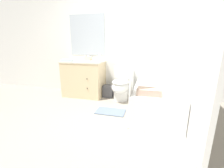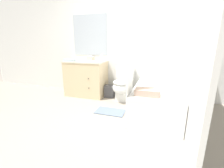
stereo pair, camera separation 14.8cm
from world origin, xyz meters
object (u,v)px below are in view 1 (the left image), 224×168
wastebasket (108,91)px  bath_mat (111,112)px  sink_faucet (87,59)px  tissue_box (88,58)px  vanity_cabinet (84,78)px  toilet (121,85)px  soap_dispenser (100,58)px  bath_towel_folded (149,91)px  hand_towel_folded (67,60)px  bathtub (156,98)px

wastebasket → bath_mat: bearing=-70.9°
sink_faucet → tissue_box: (0.06, -0.02, 0.01)m
vanity_cabinet → sink_faucet: bearing=90.0°
toilet → soap_dispenser: 0.80m
tissue_box → soap_dispenser: (0.32, -0.09, 0.03)m
bath_towel_folded → bath_mat: 0.89m
soap_dispenser → bath_mat: soap_dispenser is taller
sink_faucet → soap_dispenser: soap_dispenser is taller
wastebasket → hand_towel_folded: bearing=-166.5°
sink_faucet → toilet: bearing=-16.2°
hand_towel_folded → toilet: bearing=5.2°
tissue_box → wastebasket: bearing=-15.1°
toilet → soap_dispenser: bearing=164.0°
hand_towel_folded → soap_dispenser: bearing=21.4°
bath_towel_folded → bath_mat: size_ratio=0.66×
sink_faucet → wastebasket: sink_faucet is taller
bath_towel_folded → wastebasket: bearing=131.5°
soap_dispenser → hand_towel_folded: 0.73m
tissue_box → soap_dispenser: soap_dispenser is taller
sink_faucet → hand_towel_folded: size_ratio=0.57×
sink_faucet → soap_dispenser: bearing=-16.4°
toilet → bath_mat: toilet is taller
tissue_box → bath_mat: 1.50m
sink_faucet → bathtub: sink_faucet is taller
wastebasket → sink_faucet: bearing=164.5°
toilet → sink_faucet: bearing=163.8°
hand_towel_folded → bath_towel_folded: (1.82, -0.84, -0.32)m
vanity_cabinet → bathtub: vanity_cabinet is taller
tissue_box → hand_towel_folded: size_ratio=0.58×
bathtub → bath_mat: bearing=-161.2°
bath_towel_folded → sink_faucet: bearing=141.3°
bathtub → bath_towel_folded: bearing=-103.4°
hand_towel_folded → vanity_cabinet: bearing=32.0°
vanity_cabinet → toilet: (0.91, -0.08, -0.09)m
bathtub → hand_towel_folded: (-1.95, 0.30, 0.61)m
vanity_cabinet → soap_dispenser: size_ratio=5.18×
sink_faucet → bath_towel_folded: (1.52, -1.22, -0.33)m
bath_towel_folded → tissue_box: bearing=140.7°
vanity_cabinet → toilet: vanity_cabinet is taller
wastebasket → bath_mat: (0.27, -0.78, -0.13)m
sink_faucet → toilet: (0.91, -0.26, -0.52)m
bathtub → wastebasket: bearing=154.2°
vanity_cabinet → toilet: 0.92m
bathtub → hand_towel_folded: size_ratio=6.19×
bathtub → wastebasket: size_ratio=5.62×
hand_towel_folded → bath_towel_folded: bearing=-24.8°
bath_towel_folded → soap_dispenser: bearing=136.0°
bathtub → bath_towel_folded: (-0.13, -0.54, 0.29)m
wastebasket → soap_dispenser: 0.80m
bathtub → hand_towel_folded: 2.06m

